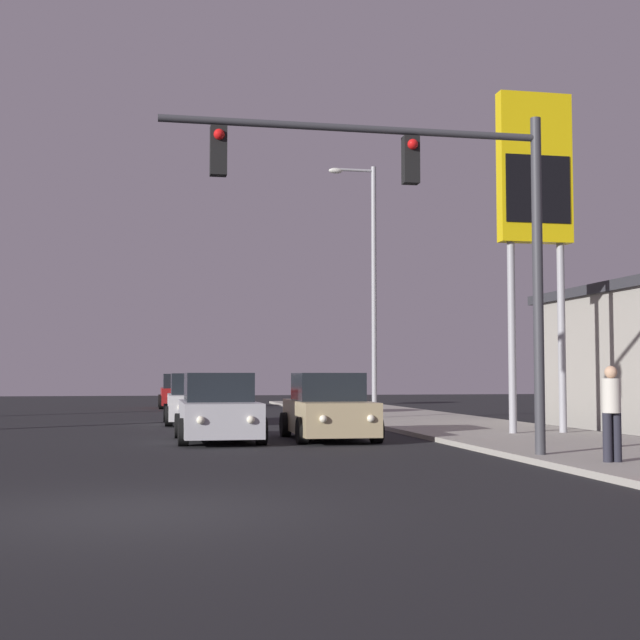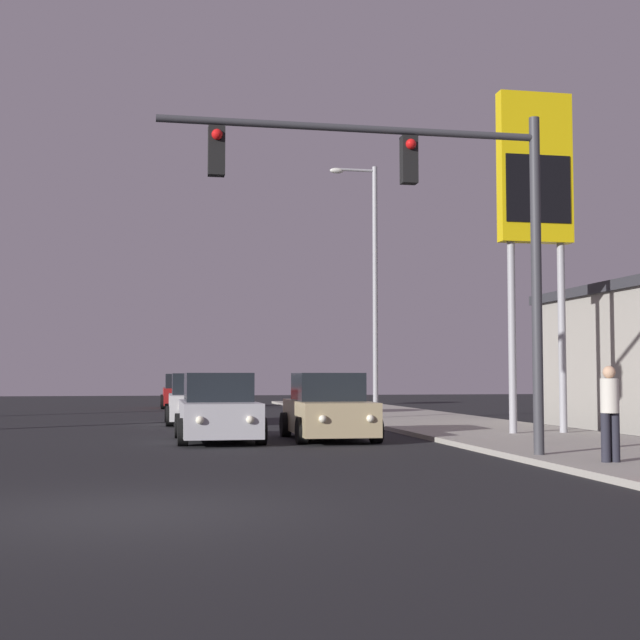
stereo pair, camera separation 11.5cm
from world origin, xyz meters
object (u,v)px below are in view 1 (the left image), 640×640
(car_white, at_px, (195,401))
(car_silver, at_px, (218,410))
(gas_station_sign, at_px, (535,187))
(street_lamp, at_px, (370,277))
(pedestrian_on_sidewalk, at_px, (612,409))
(car_red, at_px, (180,392))
(traffic_light_mast, at_px, (433,211))
(car_tan, at_px, (328,409))

(car_white, height_order, car_silver, same)
(gas_station_sign, bearing_deg, car_silver, 178.33)
(car_silver, relative_size, gas_station_sign, 0.48)
(street_lamp, xyz_separation_m, pedestrian_on_sidewalk, (0.16, -16.42, -4.08))
(car_red, relative_size, street_lamp, 0.48)
(street_lamp, relative_size, gas_station_sign, 1.00)
(car_silver, relative_size, traffic_light_mast, 0.59)
(car_red, bearing_deg, pedestrian_on_sidewalk, 102.05)
(car_tan, bearing_deg, traffic_light_mast, 98.44)
(car_red, height_order, street_lamp, street_lamp)
(car_white, xyz_separation_m, car_tan, (2.91, -7.92, 0.00))
(car_tan, distance_m, gas_station_sign, 8.07)
(gas_station_sign, height_order, pedestrian_on_sidewalk, gas_station_sign)
(car_red, distance_m, car_tan, 22.55)
(car_red, distance_m, pedestrian_on_sidewalk, 30.81)
(street_lamp, bearing_deg, car_white, -173.41)
(car_silver, xyz_separation_m, street_lamp, (6.07, 8.66, 4.36))
(car_red, height_order, pedestrian_on_sidewalk, pedestrian_on_sidewalk)
(car_white, bearing_deg, street_lamp, -172.72)
(car_silver, relative_size, pedestrian_on_sidewalk, 2.58)
(traffic_light_mast, distance_m, gas_station_sign, 7.84)
(car_white, distance_m, car_red, 14.44)
(car_red, bearing_deg, car_tan, 97.56)
(car_silver, height_order, street_lamp, street_lamp)
(traffic_light_mast, bearing_deg, pedestrian_on_sidewalk, -30.76)
(car_silver, xyz_separation_m, car_tan, (2.77, 0.02, 0.00))
(car_red, xyz_separation_m, gas_station_sign, (8.47, -22.62, 5.86))
(street_lamp, height_order, pedestrian_on_sidewalk, street_lamp)
(car_white, distance_m, street_lamp, 7.62)
(traffic_light_mast, relative_size, gas_station_sign, 0.81)
(car_silver, xyz_separation_m, car_red, (-0.16, 22.38, 0.00))
(car_red, xyz_separation_m, traffic_light_mast, (3.70, -28.55, 3.97))
(traffic_light_mast, bearing_deg, gas_station_sign, 51.12)
(car_white, distance_m, car_silver, 7.94)
(car_tan, height_order, pedestrian_on_sidewalk, pedestrian_on_sidewalk)
(car_tan, relative_size, gas_station_sign, 0.48)
(car_white, xyz_separation_m, car_red, (-0.01, 14.44, 0.00))
(car_red, distance_m, street_lamp, 15.68)
(car_tan, relative_size, pedestrian_on_sidewalk, 2.59)
(traffic_light_mast, relative_size, pedestrian_on_sidewalk, 4.38)
(car_red, xyz_separation_m, car_tan, (2.93, -22.36, 0.00))
(car_white, bearing_deg, traffic_light_mast, 105.32)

